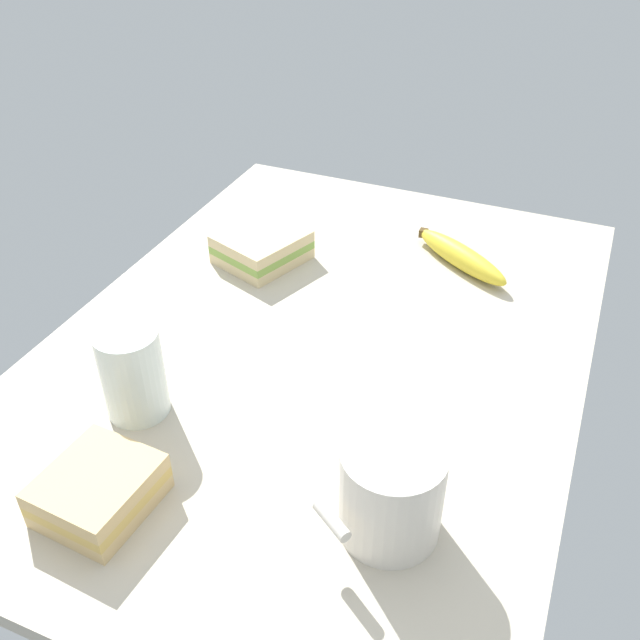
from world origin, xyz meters
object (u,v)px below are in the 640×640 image
Objects in this scene: sandwich_side at (99,490)px; glass_of_milk at (133,376)px; banana at (461,256)px; sandwich_main at (262,247)px; coffee_mug_black at (391,491)px.

sandwich_side is 1.04× the size of glass_of_milk.
sandwich_main is at bearing -70.71° from banana.
glass_of_milk is at bearing 2.82° from sandwich_main.
banana is at bearing -174.15° from coffee_mug_black.
glass_of_milk reaches higher than banana.
sandwich_side is (46.65, 6.17, -0.00)cm from sandwich_main.
coffee_mug_black is 1.11× the size of glass_of_milk.
sandwich_main is 0.87× the size of banana.
coffee_mug_black is at bearing 107.54° from sandwich_side.
sandwich_main reaches higher than banana.
glass_of_milk is at bearing -30.51° from banana.
sandwich_main is 1.35× the size of glass_of_milk.
coffee_mug_black is 27.46cm from sandwich_side.
sandwich_main is at bearing -140.03° from coffee_mug_black.
sandwich_side is at bearing -20.60° from banana.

